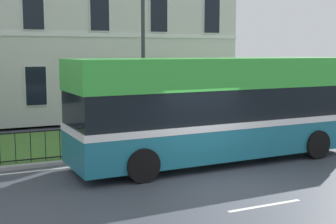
% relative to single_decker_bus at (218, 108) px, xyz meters
% --- Properties ---
extents(ground_plane, '(60.00, 56.00, 0.18)m').
position_rel_single_decker_bus_xyz_m(ground_plane, '(-1.26, -1.37, -1.78)').
color(ground_plane, '#3D424C').
extents(iron_verge_railing, '(16.03, 0.04, 0.97)m').
position_rel_single_decker_bus_xyz_m(iron_verge_railing, '(-1.30, 1.92, -1.14)').
color(iron_verge_railing, black).
rests_on(iron_verge_railing, ground_plane).
extents(single_decker_bus, '(9.74, 2.89, 3.36)m').
position_rel_single_decker_bus_xyz_m(single_decker_bus, '(0.00, 0.00, 0.00)').
color(single_decker_bus, '#1D6B81').
rests_on(single_decker_bus, ground_plane).
extents(street_lamp_post, '(0.36, 0.24, 6.34)m').
position_rel_single_decker_bus_xyz_m(street_lamp_post, '(-1.40, 3.00, 2.01)').
color(street_lamp_post, '#333338').
rests_on(street_lamp_post, ground_plane).
extents(litter_bin, '(0.45, 0.45, 1.18)m').
position_rel_single_decker_bus_xyz_m(litter_bin, '(1.96, 2.87, -1.05)').
color(litter_bin, '#4C4742').
rests_on(litter_bin, ground_plane).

